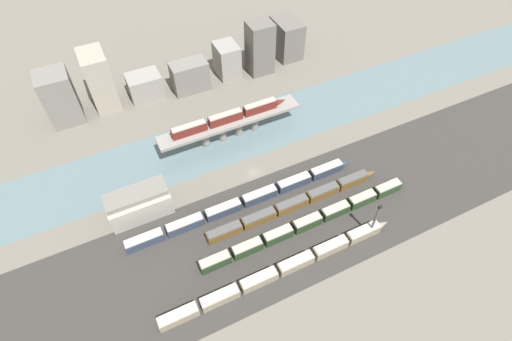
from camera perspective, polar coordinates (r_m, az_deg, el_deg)
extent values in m
plane|color=#666056|center=(139.62, -0.36, -0.29)|extent=(400.00, 400.00, 0.00)
cube|color=#33302D|center=(127.15, 4.34, -7.76)|extent=(280.00, 42.00, 0.01)
cube|color=slate|center=(152.08, -3.61, 4.89)|extent=(320.00, 26.46, 0.01)
cube|color=gray|center=(146.91, -3.75, 6.97)|extent=(54.28, 7.30, 1.22)
cylinder|color=gray|center=(147.46, -7.22, 4.63)|extent=(2.97, 2.97, 6.89)
cylinder|color=gray|center=(148.87, -4.85, 5.44)|extent=(2.97, 2.97, 6.89)
cylinder|color=gray|center=(150.56, -2.51, 6.21)|extent=(2.97, 2.97, 6.89)
cylinder|color=gray|center=(152.52, -0.23, 6.96)|extent=(2.97, 2.97, 6.89)
cube|color=#5B1E19|center=(142.10, -9.51, 5.75)|extent=(12.76, 2.66, 3.39)
cube|color=#9E998E|center=(140.82, -9.61, 6.30)|extent=(12.25, 2.45, 0.40)
cube|color=#5B1E19|center=(144.96, -4.37, 7.45)|extent=(12.76, 2.66, 3.39)
cube|color=#9E998E|center=(143.70, -4.42, 8.01)|extent=(12.25, 2.45, 0.40)
cube|color=#5B1E19|center=(149.05, 0.57, 9.02)|extent=(12.76, 2.66, 3.39)
cube|color=#9E998E|center=(147.83, 0.57, 9.57)|extent=(12.25, 2.45, 0.40)
cone|color=#5B1E19|center=(152.29, 3.52, 9.87)|extent=(4.47, 2.39, 2.39)
cube|color=gray|center=(113.98, -11.02, -19.81)|extent=(10.92, 3.09, 3.24)
cube|color=#B7B2A3|center=(112.30, -11.16, -19.48)|extent=(10.48, 2.84, 0.40)
cube|color=gray|center=(114.43, -5.17, -17.66)|extent=(10.92, 3.09, 3.24)
cube|color=#B7B2A3|center=(112.76, -5.24, -17.30)|extent=(10.48, 2.84, 0.40)
cube|color=gray|center=(116.08, 0.42, -15.38)|extent=(10.92, 3.09, 3.24)
cube|color=#B7B2A3|center=(114.44, 0.43, -15.00)|extent=(10.48, 2.84, 0.40)
cube|color=gray|center=(118.90, 5.69, -13.06)|extent=(10.92, 3.09, 3.24)
cube|color=#B7B2A3|center=(117.29, 5.76, -12.66)|extent=(10.48, 2.84, 0.40)
cube|color=gray|center=(122.80, 10.58, -10.77)|extent=(10.92, 3.09, 3.24)
cube|color=#B7B2A3|center=(121.24, 10.70, -10.35)|extent=(10.48, 2.84, 0.40)
cube|color=gray|center=(127.68, 15.06, -8.57)|extent=(10.92, 3.09, 3.24)
cube|color=#B7B2A3|center=(126.18, 15.23, -8.13)|extent=(10.48, 2.84, 0.40)
cone|color=gray|center=(131.30, 17.63, -7.31)|extent=(3.82, 2.78, 2.78)
cube|color=#23381E|center=(119.00, -5.87, -12.90)|extent=(9.28, 3.09, 3.42)
cube|color=#9E998E|center=(117.31, -5.94, -12.47)|extent=(8.91, 2.85, 0.40)
cube|color=#23381E|center=(120.55, -1.25, -11.08)|extent=(9.28, 3.09, 3.42)
cube|color=#9E998E|center=(118.89, -1.27, -10.63)|extent=(8.91, 2.85, 0.40)
cube|color=#23381E|center=(122.96, 3.16, -9.25)|extent=(9.28, 3.09, 3.42)
cube|color=#9E998E|center=(121.33, 3.19, -8.78)|extent=(8.91, 2.85, 0.40)
cube|color=#23381E|center=(126.16, 7.32, -7.45)|extent=(9.28, 3.09, 3.42)
cube|color=#9E998E|center=(124.57, 7.41, -6.97)|extent=(8.91, 2.85, 0.40)
cube|color=#23381E|center=(130.09, 11.23, -5.71)|extent=(9.28, 3.09, 3.42)
cube|color=#9E998E|center=(128.55, 11.36, -5.22)|extent=(8.91, 2.85, 0.40)
cube|color=#23381E|center=(134.70, 14.87, -4.06)|extent=(9.28, 3.09, 3.42)
cube|color=#9E998E|center=(133.21, 15.03, -3.57)|extent=(8.91, 2.85, 0.40)
cube|color=#23381E|center=(139.91, 18.24, -2.51)|extent=(9.28, 3.09, 3.42)
cube|color=#9E998E|center=(138.48, 18.43, -2.02)|extent=(8.91, 2.85, 0.40)
cone|color=#23381E|center=(143.48, 20.14, -1.66)|extent=(3.25, 2.79, 2.79)
cube|color=brown|center=(123.87, -4.54, -8.81)|extent=(11.13, 2.98, 3.14)
cube|color=#4C4C4C|center=(122.36, -4.59, -8.38)|extent=(10.68, 2.74, 0.40)
cube|color=brown|center=(126.24, 0.43, -6.86)|extent=(11.13, 2.98, 3.14)
cube|color=#4C4C4C|center=(124.77, 0.43, -6.41)|extent=(10.68, 2.74, 0.40)
cube|color=brown|center=(129.65, 5.13, -4.94)|extent=(11.13, 2.98, 3.14)
cube|color=#4C4C4C|center=(128.22, 5.18, -4.48)|extent=(10.68, 2.74, 0.40)
cube|color=brown|center=(134.02, 9.53, -3.11)|extent=(11.13, 2.98, 3.14)
cube|color=#4C4C4C|center=(132.63, 9.63, -2.65)|extent=(10.68, 2.74, 0.40)
cube|color=brown|center=(139.24, 13.62, -1.38)|extent=(11.13, 2.98, 3.14)
cube|color=#4C4C4C|center=(137.91, 13.75, -0.92)|extent=(10.68, 2.74, 0.40)
cone|color=brown|center=(143.10, 16.04, -0.39)|extent=(3.89, 2.68, 2.68)
cube|color=#2D384C|center=(126.50, -15.63, -9.65)|extent=(11.85, 3.07, 3.20)
cube|color=#B7B2A3|center=(125.01, -15.81, -9.22)|extent=(11.37, 2.82, 0.40)
cube|color=#2D384C|center=(126.80, -10.09, -7.67)|extent=(11.85, 3.07, 3.20)
cube|color=#B7B2A3|center=(125.31, -10.20, -7.23)|extent=(11.37, 2.82, 0.40)
cube|color=#2D384C|center=(128.40, -4.67, -5.66)|extent=(11.85, 3.07, 3.20)
cube|color=#B7B2A3|center=(126.92, -4.73, -5.20)|extent=(11.37, 2.82, 0.40)
cube|color=#2D384C|center=(131.24, 0.52, -3.67)|extent=(11.85, 3.07, 3.20)
cube|color=#B7B2A3|center=(129.80, 0.52, -3.20)|extent=(11.37, 2.82, 0.40)
cube|color=#2D384C|center=(135.26, 5.43, -1.75)|extent=(11.85, 3.07, 3.20)
cube|color=#B7B2A3|center=(133.87, 5.48, -1.27)|extent=(11.37, 2.82, 0.40)
cube|color=#2D384C|center=(140.35, 10.00, 0.05)|extent=(11.85, 3.07, 3.20)
cube|color=#B7B2A3|center=(139.01, 10.10, 0.53)|extent=(11.37, 2.82, 0.40)
cone|color=#2D384C|center=(144.12, 12.66, 1.06)|extent=(4.15, 2.76, 2.76)
cube|color=#9E998E|center=(131.76, -16.38, -4.59)|extent=(19.38, 10.45, 8.00)
cube|color=slate|center=(127.99, -16.85, -3.31)|extent=(18.99, 7.32, 1.76)
cylinder|color=#4C4C51|center=(124.43, 16.54, -6.98)|extent=(0.72, 0.72, 13.65)
cube|color=black|center=(118.55, 17.32, -4.99)|extent=(1.00, 0.70, 1.20)
cube|color=slate|center=(169.25, -26.23, 9.34)|extent=(11.69, 11.84, 20.94)
cube|color=gray|center=(170.17, -21.48, 11.96)|extent=(9.22, 13.71, 23.26)
cube|color=gray|center=(173.09, -15.59, 11.61)|extent=(13.29, 9.95, 9.92)
cube|color=slate|center=(171.73, -9.41, 13.14)|extent=(14.91, 8.46, 12.83)
cube|color=gray|center=(178.10, -4.17, 15.48)|extent=(9.14, 11.07, 14.33)
cube|color=#605B56|center=(177.49, 0.56, 17.12)|extent=(10.39, 9.15, 22.82)
cube|color=#605B56|center=(190.31, 4.39, 18.34)|extent=(10.48, 15.24, 16.73)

